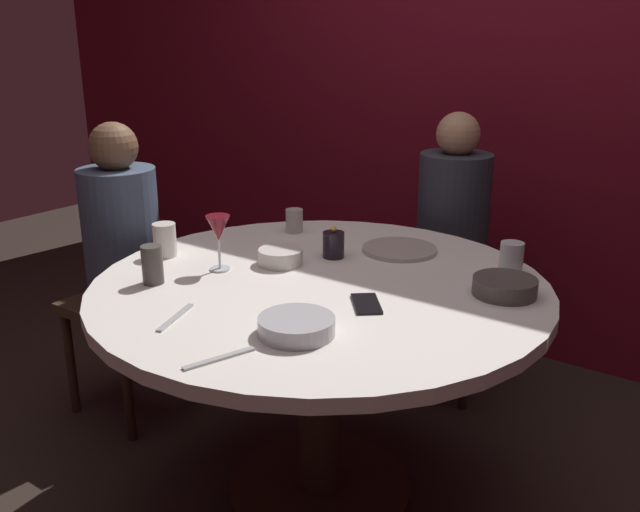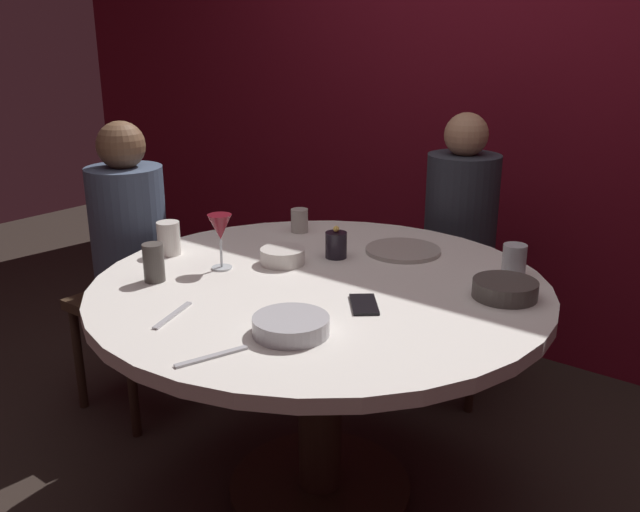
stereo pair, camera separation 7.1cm
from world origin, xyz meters
name	(u,v)px [view 2 (the right image)]	position (x,y,z in m)	size (l,w,h in m)	color
ground_plane	(320,489)	(0.00, 0.00, 0.00)	(8.00, 8.00, 0.00)	#2D231E
back_wall	(524,68)	(0.00, 1.45, 1.30)	(6.00, 0.10, 2.60)	maroon
dining_table	(320,327)	(0.00, 0.00, 0.59)	(1.37, 1.37, 0.74)	white
seated_diner_left	(130,238)	(-0.91, 0.00, 0.71)	(0.40, 0.40, 1.15)	#3F2D1E
seated_diner_back	(460,225)	(0.00, 0.93, 0.71)	(0.40, 0.40, 1.16)	#3F2D1E
candle_holder	(336,245)	(-0.10, 0.21, 0.79)	(0.07, 0.07, 0.11)	black
wine_glass	(220,230)	(-0.32, -0.10, 0.87)	(0.08, 0.08, 0.18)	silver
dinner_plate	(403,250)	(0.05, 0.39, 0.75)	(0.25, 0.25, 0.01)	#B2ADA3
cell_phone	(364,304)	(0.21, -0.08, 0.75)	(0.07, 0.14, 0.01)	black
bowl_serving_large	(291,326)	(0.17, -0.34, 0.77)	(0.19, 0.19, 0.05)	#B7B7BC
bowl_salad_center	(283,256)	(-0.19, 0.06, 0.77)	(0.14, 0.14, 0.05)	silver
bowl_small_white	(505,289)	(0.49, 0.22, 0.77)	(0.18, 0.18, 0.05)	#4C4742
cup_near_candle	(514,260)	(0.43, 0.41, 0.79)	(0.07, 0.07, 0.10)	silver
cup_by_left_diner	(169,238)	(-0.56, -0.10, 0.80)	(0.08, 0.08, 0.11)	silver
cup_by_right_diner	(300,221)	(-0.38, 0.37, 0.79)	(0.06, 0.06, 0.09)	#B2ADA3
cup_center_front	(154,263)	(-0.39, -0.30, 0.80)	(0.06, 0.06, 0.12)	#4C4742
fork_near_plate	(173,315)	(-0.15, -0.44, 0.75)	(0.02, 0.18, 0.01)	#B7B7BC
knife_near_plate	(212,357)	(0.11, -0.55, 0.75)	(0.02, 0.18, 0.01)	#B7B7BC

